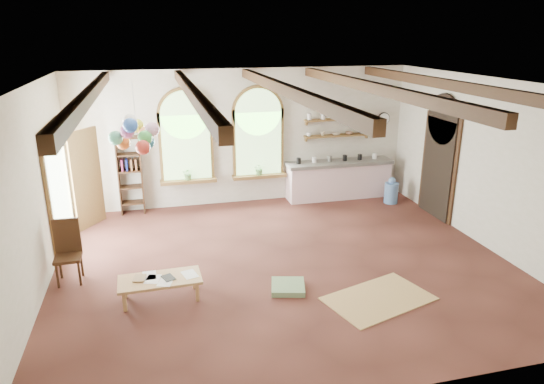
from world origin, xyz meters
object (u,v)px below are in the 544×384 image
object	(u,v)px
kitchen_counter	(339,179)
coffee_table	(160,281)
side_chair	(69,264)
balloon_cluster	(136,134)

from	to	relation	value
kitchen_counter	coffee_table	xyz separation A→B (m)	(-4.50, -3.94, -0.16)
side_chair	balloon_cluster	xyz separation A→B (m)	(1.24, 0.57, 2.03)
coffee_table	balloon_cluster	xyz separation A→B (m)	(-0.21, 1.54, 2.02)
side_chair	balloon_cluster	bearing A→B (deg)	24.84
coffee_table	balloon_cluster	size ratio (longest dim) A/B	1.11
side_chair	kitchen_counter	bearing A→B (deg)	26.57
kitchen_counter	coffee_table	world-z (taller)	kitchen_counter
coffee_table	balloon_cluster	world-z (taller)	balloon_cluster
kitchen_counter	side_chair	world-z (taller)	side_chair
side_chair	balloon_cluster	world-z (taller)	balloon_cluster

